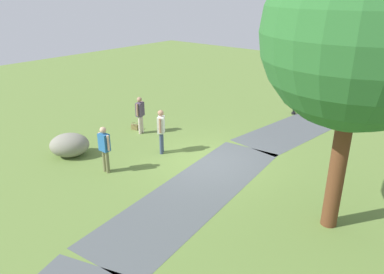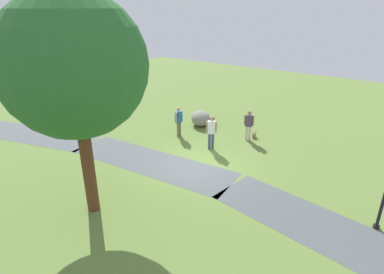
% 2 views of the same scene
% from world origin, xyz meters
% --- Properties ---
extents(ground_plane, '(48.00, 48.00, 0.00)m').
position_xyz_m(ground_plane, '(0.00, 0.00, 0.00)').
color(ground_plane, olive).
extents(footpath_segment_near, '(8.23, 3.29, 0.01)m').
position_xyz_m(footpath_segment_near, '(-6.03, 1.11, 0.00)').
color(footpath_segment_near, '#4E5456').
rests_on(footpath_segment_near, ground).
extents(footpath_segment_mid, '(8.19, 3.10, 0.01)m').
position_xyz_m(footpath_segment_mid, '(1.91, 1.01, 0.00)').
color(footpath_segment_mid, '#4E5456').
rests_on(footpath_segment_mid, ground).
extents(footpath_segment_far, '(8.31, 4.58, 0.01)m').
position_xyz_m(footpath_segment_far, '(9.70, 2.64, 0.00)').
color(footpath_segment_far, '#4E5456').
rests_on(footpath_segment_far, ground).
extents(large_shade_tree, '(4.35, 4.35, 7.12)m').
position_xyz_m(large_shade_tree, '(0.95, 4.80, 4.93)').
color(large_shade_tree, brown).
rests_on(large_shade_tree, ground).
extents(lawn_boulder, '(1.82, 1.81, 0.89)m').
position_xyz_m(lawn_boulder, '(2.90, -4.28, 0.44)').
color(lawn_boulder, gray).
rests_on(lawn_boulder, ground).
extents(woman_with_handbag, '(0.50, 0.33, 1.62)m').
position_xyz_m(woman_with_handbag, '(-0.40, -3.96, 0.94)').
color(woman_with_handbag, beige).
rests_on(woman_with_handbag, ground).
extents(man_near_boulder, '(0.24, 0.52, 1.65)m').
position_xyz_m(man_near_boulder, '(2.85, -2.18, 0.95)').
color(man_near_boulder, '#676942').
rests_on(man_near_boulder, ground).
extents(passerby_on_path, '(0.44, 0.40, 1.72)m').
position_xyz_m(passerby_on_path, '(0.51, -1.82, 1.00)').
color(passerby_on_path, '#384463').
rests_on(passerby_on_path, ground).
extents(handbag_on_grass, '(0.32, 0.34, 0.31)m').
position_xyz_m(handbag_on_grass, '(-0.51, -4.49, 0.14)').
color(handbag_on_grass, brown).
rests_on(handbag_on_grass, ground).
extents(backpack_by_boulder, '(0.35, 0.35, 0.40)m').
position_xyz_m(backpack_by_boulder, '(2.58, -5.02, 0.19)').
color(backpack_by_boulder, '#866041').
rests_on(backpack_by_boulder, ground).
extents(frisbee_on_grass, '(0.24, 0.24, 0.02)m').
position_xyz_m(frisbee_on_grass, '(2.22, -4.51, 0.01)').
color(frisbee_on_grass, white).
rests_on(frisbee_on_grass, ground).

